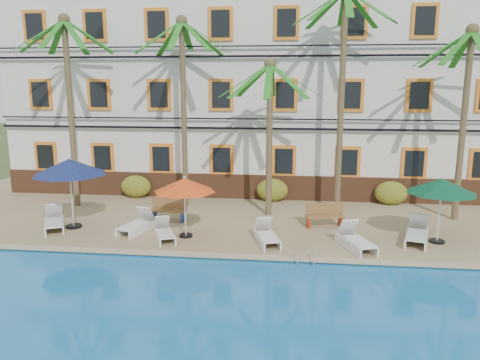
# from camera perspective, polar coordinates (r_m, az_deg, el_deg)

# --- Properties ---
(ground) EXTENTS (100.00, 100.00, 0.00)m
(ground) POSITION_cam_1_polar(r_m,az_deg,el_deg) (16.33, -0.70, -9.04)
(ground) COLOR #384C23
(ground) RESTS_ON ground
(pool_deck) EXTENTS (30.00, 12.00, 0.25)m
(pool_deck) POSITION_cam_1_polar(r_m,az_deg,el_deg) (21.02, 1.03, -3.92)
(pool_deck) COLOR tan
(pool_deck) RESTS_ON ground
(pool_coping) EXTENTS (30.00, 0.35, 0.06)m
(pool_coping) POSITION_cam_1_polar(r_m,az_deg,el_deg) (15.40, -1.13, -9.25)
(pool_coping) COLOR tan
(pool_coping) RESTS_ON pool_deck
(hotel_building) EXTENTS (25.40, 6.44, 10.22)m
(hotel_building) POSITION_cam_1_polar(r_m,az_deg,el_deg) (25.21, 2.20, 10.77)
(hotel_building) COLOR silver
(hotel_building) RESTS_ON pool_deck
(palm_a) EXTENTS (4.23, 4.23, 8.47)m
(palm_a) POSITION_cam_1_polar(r_m,az_deg,el_deg) (22.22, -20.14, 10.65)
(palm_a) COLOR brown
(palm_a) RESTS_ON pool_deck
(palm_b) EXTENTS (4.23, 4.23, 8.41)m
(palm_b) POSITION_cam_1_polar(r_m,az_deg,el_deg) (21.07, -6.95, 11.15)
(palm_b) COLOR brown
(palm_b) RESTS_ON pool_deck
(palm_c) EXTENTS (4.23, 4.23, 6.56)m
(palm_c) POSITION_cam_1_polar(r_m,az_deg,el_deg) (19.43, 3.63, 7.99)
(palm_c) COLOR brown
(palm_c) RESTS_ON pool_deck
(palm_d) EXTENTS (4.23, 4.23, 9.49)m
(palm_d) POSITION_cam_1_polar(r_m,az_deg,el_deg) (20.45, 12.39, 12.67)
(palm_d) COLOR brown
(palm_d) RESTS_ON pool_deck
(palm_e) EXTENTS (4.23, 4.23, 7.79)m
(palm_e) POSITION_cam_1_polar(r_m,az_deg,el_deg) (20.70, 25.83, 9.08)
(palm_e) COLOR brown
(palm_e) RESTS_ON pool_deck
(shrub_left) EXTENTS (1.50, 0.90, 1.10)m
(shrub_left) POSITION_cam_1_polar(r_m,az_deg,el_deg) (23.60, -12.56, -0.77)
(shrub_left) COLOR #295317
(shrub_left) RESTS_ON pool_deck
(shrub_mid) EXTENTS (1.50, 0.90, 1.10)m
(shrub_mid) POSITION_cam_1_polar(r_m,az_deg,el_deg) (22.33, 3.95, -1.22)
(shrub_mid) COLOR #295317
(shrub_mid) RESTS_ON pool_deck
(shrub_right) EXTENTS (1.50, 0.90, 1.10)m
(shrub_right) POSITION_cam_1_polar(r_m,az_deg,el_deg) (22.77, 17.94, -1.52)
(shrub_right) COLOR #295317
(shrub_right) RESTS_ON pool_deck
(umbrella_blue) EXTENTS (2.80, 2.80, 2.80)m
(umbrella_blue) POSITION_cam_1_polar(r_m,az_deg,el_deg) (19.00, -20.08, 1.47)
(umbrella_blue) COLOR black
(umbrella_blue) RESTS_ON pool_deck
(umbrella_red) EXTENTS (2.26, 2.26, 2.27)m
(umbrella_red) POSITION_cam_1_polar(r_m,az_deg,el_deg) (16.96, -6.77, -0.65)
(umbrella_red) COLOR black
(umbrella_red) RESTS_ON pool_deck
(umbrella_green) EXTENTS (2.39, 2.39, 2.39)m
(umbrella_green) POSITION_cam_1_polar(r_m,az_deg,el_deg) (17.63, 23.38, -0.71)
(umbrella_green) COLOR black
(umbrella_green) RESTS_ON pool_deck
(lounger_a) EXTENTS (1.50, 2.01, 0.90)m
(lounger_a) POSITION_cam_1_polar(r_m,az_deg,el_deg) (19.53, -21.71, -4.72)
(lounger_a) COLOR white
(lounger_a) RESTS_ON pool_deck
(lounger_b) EXTENTS (1.13, 1.94, 0.86)m
(lounger_b) POSITION_cam_1_polar(r_m,az_deg,el_deg) (18.26, -12.41, -5.30)
(lounger_b) COLOR white
(lounger_b) RESTS_ON pool_deck
(lounger_c) EXTENTS (1.21, 1.74, 0.78)m
(lounger_c) POSITION_cam_1_polar(r_m,az_deg,el_deg) (17.22, -9.22, -6.32)
(lounger_c) COLOR white
(lounger_c) RESTS_ON pool_deck
(lounger_d) EXTENTS (1.11, 1.87, 0.83)m
(lounger_d) POSITION_cam_1_polar(r_m,az_deg,el_deg) (16.64, 3.27, -6.76)
(lounger_d) COLOR white
(lounger_d) RESTS_ON pool_deck
(lounger_e) EXTENTS (1.29, 2.01, 0.90)m
(lounger_e) POSITION_cam_1_polar(r_m,az_deg,el_deg) (16.55, 13.89, -7.13)
(lounger_e) COLOR white
(lounger_e) RESTS_ON pool_deck
(lounger_f) EXTENTS (1.25, 2.10, 0.94)m
(lounger_f) POSITION_cam_1_polar(r_m,az_deg,el_deg) (17.84, 20.76, -6.13)
(lounger_f) COLOR white
(lounger_f) RESTS_ON pool_deck
(bench_left) EXTENTS (1.55, 0.67, 0.93)m
(bench_left) POSITION_cam_1_polar(r_m,az_deg,el_deg) (19.46, -8.64, -3.52)
(bench_left) COLOR olive
(bench_left) RESTS_ON pool_deck
(bench_right) EXTENTS (1.57, 0.80, 0.93)m
(bench_right) POSITION_cam_1_polar(r_m,az_deg,el_deg) (18.72, 10.23, -4.19)
(bench_right) COLOR olive
(bench_right) RESTS_ON pool_deck
(pool_ladder) EXTENTS (0.54, 0.74, 0.74)m
(pool_ladder) POSITION_cam_1_polar(r_m,az_deg,el_deg) (15.20, 8.00, -9.78)
(pool_ladder) COLOR silver
(pool_ladder) RESTS_ON ground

